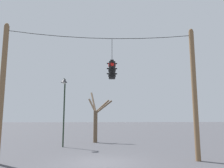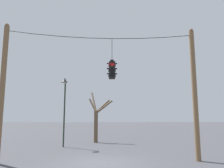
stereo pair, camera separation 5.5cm
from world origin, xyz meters
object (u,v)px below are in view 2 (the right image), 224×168
at_px(traffic_light_near_left_pole, 112,70).
at_px(bare_tree, 97,119).
at_px(utility_pole_right, 195,92).
at_px(utility_pole_left, 2,90).
at_px(street_lamp, 64,95).

bearing_deg(traffic_light_near_left_pole, bare_tree, 95.10).
bearing_deg(bare_tree, utility_pole_right, -59.47).
distance_m(utility_pole_left, traffic_light_near_left_pole, 6.01).
bearing_deg(bare_tree, street_lamp, -127.23).
bearing_deg(street_lamp, utility_pole_left, -112.17).
xyz_separation_m(utility_pole_left, street_lamp, (2.41, 5.92, 0.40)).
xyz_separation_m(utility_pole_right, street_lamp, (-8.17, 5.92, 0.40)).
bearing_deg(traffic_light_near_left_pole, street_lamp, 120.40).
bearing_deg(bare_tree, utility_pole_left, -118.27).
height_order(utility_pole_right, bare_tree, utility_pole_right).
height_order(utility_pole_left, utility_pole_right, same).
height_order(utility_pole_left, street_lamp, utility_pole_left).
relative_size(traffic_light_near_left_pole, bare_tree, 0.48).
bearing_deg(traffic_light_near_left_pole, utility_pole_left, 180.00).
bearing_deg(utility_pole_right, street_lamp, 144.07).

